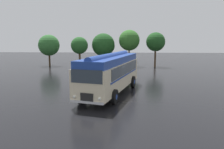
{
  "coord_description": "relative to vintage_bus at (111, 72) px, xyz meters",
  "views": [
    {
      "loc": [
        1.14,
        -18.42,
        4.62
      ],
      "look_at": [
        0.0,
        1.58,
        1.4
      ],
      "focal_mm": 35.0,
      "sensor_mm": 36.0,
      "label": 1
    }
  ],
  "objects": [
    {
      "name": "tree_left_of_centre",
      "position": [
        -6.47,
        18.5,
        1.71
      ],
      "size": [
        2.89,
        2.89,
        5.07
      ],
      "color": "#4C3823",
      "rests_on": "ground"
    },
    {
      "name": "tree_right_of_centre",
      "position": [
        1.91,
        19.89,
        2.67
      ],
      "size": [
        3.6,
        3.6,
        6.29
      ],
      "color": "#4C3823",
      "rests_on": "ground"
    },
    {
      "name": "ground_plane",
      "position": [
        0.0,
        -0.07,
        -1.89
      ],
      "size": [
        120.0,
        120.0,
        0.0
      ],
      "primitive_type": "plane",
      "color": "black"
    },
    {
      "name": "vintage_bus",
      "position": [
        0.0,
        0.0,
        0.0
      ],
      "size": [
        4.98,
        10.38,
        3.49
      ],
      "color": "beige",
      "rests_on": "ground"
    },
    {
      "name": "tree_centre",
      "position": [
        -2.41,
        19.69,
        1.76
      ],
      "size": [
        4.01,
        3.98,
        5.69
      ],
      "color": "#4C3823",
      "rests_on": "ground"
    },
    {
      "name": "car_near_left",
      "position": [
        -2.11,
        12.18,
        -1.05
      ],
      "size": [
        2.19,
        4.31,
        1.66
      ],
      "color": "#B7BABF",
      "rests_on": "ground"
    },
    {
      "name": "tree_far_left",
      "position": [
        -12.02,
        19.36,
        1.73
      ],
      "size": [
        3.67,
        3.67,
        5.46
      ],
      "color": "#4C3823",
      "rests_on": "ground"
    },
    {
      "name": "tree_far_right",
      "position": [
        6.31,
        19.22,
        2.37
      ],
      "size": [
        3.21,
        3.21,
        5.84
      ],
      "color": "#4C3823",
      "rests_on": "ground"
    },
    {
      "name": "car_mid_left",
      "position": [
        0.67,
        11.81,
        -1.05
      ],
      "size": [
        2.08,
        4.26,
        1.66
      ],
      "color": "#144C28",
      "rests_on": "ground"
    }
  ]
}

